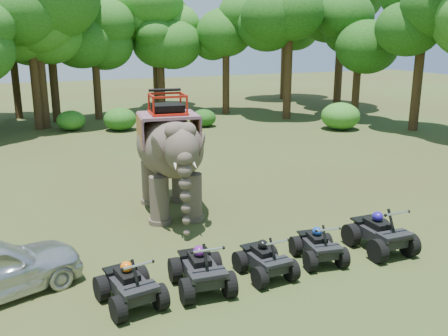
% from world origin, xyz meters
% --- Properties ---
extents(ground, '(110.00, 110.00, 0.00)m').
position_xyz_m(ground, '(0.00, 0.00, 0.00)').
color(ground, '#47381E').
rests_on(ground, ground).
extents(elephant, '(2.81, 5.17, 4.13)m').
position_xyz_m(elephant, '(-1.15, 3.14, 2.07)').
color(elephant, brown).
rests_on(elephant, ground).
extents(atv_0, '(1.44, 1.82, 1.23)m').
position_xyz_m(atv_0, '(-3.89, -2.39, 0.61)').
color(atv_0, black).
rests_on(atv_0, ground).
extents(atv_1, '(1.41, 1.84, 1.29)m').
position_xyz_m(atv_1, '(-2.15, -2.36, 0.64)').
color(atv_1, black).
rests_on(atv_1, ground).
extents(atv_2, '(1.21, 1.60, 1.14)m').
position_xyz_m(atv_2, '(-0.43, -2.38, 0.57)').
color(atv_2, black).
rests_on(atv_2, ground).
extents(atv_3, '(1.35, 1.69, 1.13)m').
position_xyz_m(atv_3, '(1.28, -2.21, 0.57)').
color(atv_3, black).
rests_on(atv_3, ground).
extents(atv_4, '(1.39, 1.87, 1.36)m').
position_xyz_m(atv_4, '(3.26, -2.33, 0.68)').
color(atv_4, black).
rests_on(atv_4, ground).
extents(tree_0, '(5.40, 5.40, 7.71)m').
position_xyz_m(tree_0, '(0.00, 23.65, 3.85)').
color(tree_0, '#195114').
rests_on(tree_0, ground).
extents(tree_1, '(5.34, 5.34, 7.63)m').
position_xyz_m(tree_1, '(4.94, 24.46, 3.82)').
color(tree_1, '#195114').
rests_on(tree_1, ground).
extents(tree_2, '(5.42, 5.42, 7.75)m').
position_xyz_m(tree_2, '(9.42, 22.36, 3.87)').
color(tree_2, '#195114').
rests_on(tree_2, ground).
extents(tree_3, '(6.30, 6.30, 9.00)m').
position_xyz_m(tree_3, '(12.41, 18.32, 4.50)').
color(tree_3, '#195114').
rests_on(tree_3, ground).
extents(tree_4, '(5.41, 5.41, 7.73)m').
position_xyz_m(tree_4, '(16.83, 16.30, 3.86)').
color(tree_4, '#195114').
rests_on(tree_4, ground).
extents(tree_5, '(6.53, 6.53, 9.33)m').
position_xyz_m(tree_5, '(17.53, 11.30, 4.66)').
color(tree_5, '#195114').
rests_on(tree_5, ground).
extents(tree_28, '(5.34, 5.34, 7.62)m').
position_xyz_m(tree_28, '(-4.21, 21.14, 3.81)').
color(tree_28, '#195114').
rests_on(tree_28, ground).
extents(tree_29, '(7.34, 7.34, 10.49)m').
position_xyz_m(tree_29, '(-3.81, 21.46, 5.24)').
color(tree_29, '#195114').
rests_on(tree_29, ground).
extents(tree_31, '(5.90, 5.90, 8.42)m').
position_xyz_m(tree_31, '(18.63, 29.01, 4.21)').
color(tree_31, '#195114').
rests_on(tree_31, ground).
extents(tree_33, '(6.75, 6.75, 9.64)m').
position_xyz_m(tree_33, '(17.88, 28.23, 4.82)').
color(tree_33, '#195114').
rests_on(tree_33, ground).
extents(tree_34, '(6.06, 6.06, 8.65)m').
position_xyz_m(tree_34, '(-2.86, 23.79, 4.33)').
color(tree_34, '#195114').
rests_on(tree_34, ground).
extents(tree_35, '(5.03, 5.03, 7.18)m').
position_xyz_m(tree_35, '(-5.24, 26.34, 3.59)').
color(tree_35, '#195114').
rests_on(tree_35, ground).
extents(tree_39, '(5.94, 5.94, 8.48)m').
position_xyz_m(tree_39, '(5.65, 26.72, 4.24)').
color(tree_39, '#195114').
rests_on(tree_39, ground).
extents(tree_40, '(5.98, 5.98, 8.55)m').
position_xyz_m(tree_40, '(4.95, 25.65, 4.27)').
color(tree_40, '#195114').
rests_on(tree_40, ground).
extents(tree_41, '(7.58, 7.58, 10.83)m').
position_xyz_m(tree_41, '(18.88, 21.23, 5.41)').
color(tree_41, '#195114').
rests_on(tree_41, ground).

